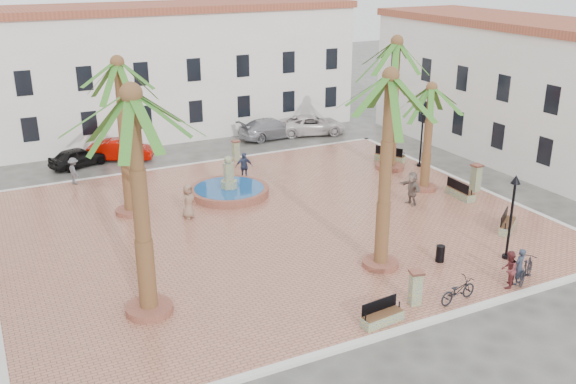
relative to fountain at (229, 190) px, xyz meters
The scene contains 35 objects.
ground 4.62m from the fountain, 85.24° to the right, with size 120.00×120.00×0.00m, color #56544F.
plaza 4.61m from the fountain, 85.24° to the right, with size 26.00×22.00×0.15m, color #B06C55.
kerb_n 6.44m from the fountain, 86.60° to the left, with size 26.30×0.30×0.16m, color silver.
kerb_s 15.59m from the fountain, 88.60° to the right, with size 26.30×0.30×0.16m, color silver.
kerb_e 14.15m from the fountain, 18.89° to the right, with size 0.30×22.30×0.16m, color silver.
building_north 16.01m from the fountain, 88.58° to the left, with size 30.40×7.40×9.50m.
building_east 20.93m from the fountain, ahead, with size 7.40×26.40×9.00m.
fountain is the anchor object (origin of this frame).
palm_nw 8.68m from the fountain, behind, with size 5.08×5.08×8.16m.
palm_sw 14.52m from the fountain, 125.50° to the right, with size 5.79×5.79×8.70m.
palm_s 13.40m from the fountain, 76.97° to the right, with size 5.08×5.08×8.59m.
palm_e 12.16m from the fountain, 21.69° to the right, with size 4.67×4.67×6.19m.
palm_ne 12.66m from the fountain, ahead, with size 5.68×5.68×8.27m.
bench_s 14.96m from the fountain, 90.07° to the right, with size 1.73×0.68×0.89m.
bench_se 14.85m from the fountain, 46.18° to the right, with size 1.76×1.48×0.94m.
bench_e 12.84m from the fountain, 28.59° to the right, with size 0.64×1.90×0.99m.
bench_ne 11.69m from the fountain, ahead, with size 1.56×1.99×1.04m.
lamppost_s 15.41m from the fountain, 58.43° to the right, with size 0.42×0.42×3.90m.
lamppost_e 12.99m from the fountain, ahead, with size 0.41×0.41×3.78m.
bollard_se 14.53m from the fountain, 82.58° to the right, with size 0.62×0.62×1.42m.
bollard_n 6.48m from the fountain, 64.15° to the left, with size 0.50×0.50×1.34m.
bollard_e 13.99m from the fountain, 23.90° to the right, with size 0.59×0.59×1.56m.
litter_bin 12.98m from the fountain, 66.70° to the right, with size 0.38×0.38×0.75m, color black.
cyclist_a 16.39m from the fountain, 66.11° to the right, with size 0.57×0.38×1.57m, color #2A3142.
bicycle_a 15.38m from the fountain, 76.90° to the right, with size 0.63×1.81×0.95m, color black.
cyclist_b 16.17m from the fountain, 67.95° to the right, with size 0.77×0.60×1.57m, color maroon.
bicycle_b 16.57m from the fountain, 64.73° to the right, with size 0.51×1.81×1.09m, color black.
pedestrian_fountain_a 3.80m from the fountain, 145.01° to the right, with size 0.87×0.56×1.78m, color #8D6B56.
pedestrian_fountain_b 2.59m from the fountain, 47.54° to the left, with size 1.02×0.43×1.74m, color #333C5A.
pedestrian_north 9.43m from the fountain, 141.80° to the left, with size 1.02×0.59×1.59m, color #56565C.
pedestrian_east 10.06m from the fountain, 34.95° to the right, with size 1.70×0.54×1.83m, color #76655B.
car_black 11.59m from the fountain, 124.28° to the left, with size 1.51×3.76×1.28m, color black.
car_red 10.47m from the fountain, 111.24° to the left, with size 1.46×4.20×1.38m, color #9B0800.
car_silver 12.65m from the fountain, 53.70° to the left, with size 2.08×5.13×1.49m, color #9A99A1.
car_white 14.53m from the fountain, 42.69° to the left, with size 2.38×5.17×1.44m, color silver.
Camera 1 is at (-12.60, -26.96, 12.76)m, focal length 40.00 mm.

